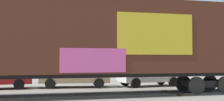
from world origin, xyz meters
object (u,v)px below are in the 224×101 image
Objects in this scene: flagpole at (156,24)px; parked_car_white at (148,73)px; parked_car_tan at (74,74)px; freight_car at (92,38)px.

flagpole is 2.03× the size of parked_car_white.
parked_car_white is at bearing -1.46° from parked_car_tan.
parked_car_white is (4.95, -0.13, 0.00)m from parked_car_tan.
flagpole reaches higher than parked_car_tan.
freight_car is 6.68m from parked_car_white.
flagpole is at bearing 45.44° from parked_car_tan.
flagpole reaches higher than parked_car_white.
freight_car is 3.88× the size of parked_car_tan.
parked_car_tan is 4.95m from parked_car_white.
parked_car_tan is at bearing 97.03° from freight_car.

